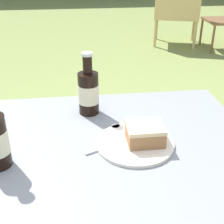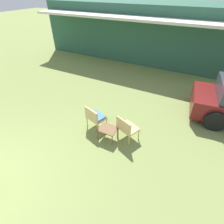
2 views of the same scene
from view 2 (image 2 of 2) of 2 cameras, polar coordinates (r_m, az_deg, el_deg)
The scene contains 4 objects.
cabin_building at distance 12.87m, azimuth 9.82°, elevation 25.08°, with size 11.92×5.48×3.18m.
wicker_chair_cushioned at distance 5.80m, azimuth -5.52°, elevation -1.43°, with size 0.71×0.63×0.81m.
wicker_chair_plain at distance 5.37m, azimuth 4.76°, elevation -4.99°, with size 0.73×0.67×0.81m.
garden_side_table at distance 5.45m, azimuth -1.36°, elevation -5.75°, with size 0.57×0.46×0.39m.
Camera 2 is at (3.93, -0.29, 4.00)m, focal length 28.00 mm.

